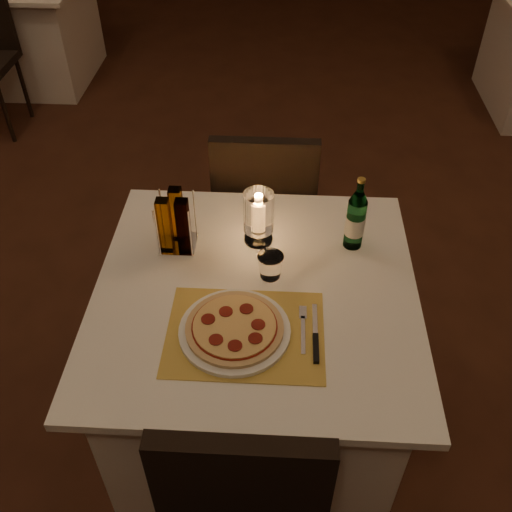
# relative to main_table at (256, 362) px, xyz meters

# --- Properties ---
(floor) EXTENTS (8.00, 10.00, 0.02)m
(floor) POSITION_rel_main_table_xyz_m (-0.09, 0.47, -0.38)
(floor) COLOR #482417
(floor) RESTS_ON ground
(main_table) EXTENTS (1.00, 1.00, 0.74)m
(main_table) POSITION_rel_main_table_xyz_m (0.00, 0.00, 0.00)
(main_table) COLOR white
(main_table) RESTS_ON ground
(chair_far) EXTENTS (0.42, 0.42, 0.90)m
(chair_far) POSITION_rel_main_table_xyz_m (0.00, 0.71, 0.18)
(chair_far) COLOR black
(chair_far) RESTS_ON ground
(placemat) EXTENTS (0.45, 0.34, 0.00)m
(placemat) POSITION_rel_main_table_xyz_m (-0.02, -0.18, 0.37)
(placemat) COLOR gold
(placemat) RESTS_ON main_table
(plate) EXTENTS (0.32, 0.32, 0.01)m
(plate) POSITION_rel_main_table_xyz_m (-0.05, -0.18, 0.38)
(plate) COLOR white
(plate) RESTS_ON placemat
(pizza) EXTENTS (0.28, 0.28, 0.02)m
(pizza) POSITION_rel_main_table_xyz_m (-0.05, -0.18, 0.39)
(pizza) COLOR #D8B77F
(pizza) RESTS_ON plate
(fork) EXTENTS (0.02, 0.18, 0.00)m
(fork) POSITION_rel_main_table_xyz_m (0.14, -0.15, 0.37)
(fork) COLOR silver
(fork) RESTS_ON placemat
(knife) EXTENTS (0.02, 0.22, 0.01)m
(knife) POSITION_rel_main_table_xyz_m (0.18, -0.21, 0.37)
(knife) COLOR black
(knife) RESTS_ON placemat
(tumbler) EXTENTS (0.08, 0.08, 0.08)m
(tumbler) POSITION_rel_main_table_xyz_m (0.04, 0.06, 0.41)
(tumbler) COLOR white
(tumbler) RESTS_ON main_table
(water_bottle) EXTENTS (0.06, 0.06, 0.27)m
(water_bottle) POSITION_rel_main_table_xyz_m (0.31, 0.23, 0.47)
(water_bottle) COLOR #509566
(water_bottle) RESTS_ON main_table
(hurricane_candle) EXTENTS (0.10, 0.10, 0.19)m
(hurricane_candle) POSITION_rel_main_table_xyz_m (-0.00, 0.23, 0.48)
(hurricane_candle) COLOR white
(hurricane_candle) RESTS_ON main_table
(cruet_caddy) EXTENTS (0.12, 0.12, 0.21)m
(cruet_caddy) POSITION_rel_main_table_xyz_m (-0.27, 0.19, 0.46)
(cruet_caddy) COLOR white
(cruet_caddy) RESTS_ON main_table
(neighbor_table_left) EXTENTS (1.00, 1.00, 0.74)m
(neighbor_table_left) POSITION_rel_main_table_xyz_m (-1.90, 3.00, 0.00)
(neighbor_table_left) COLOR white
(neighbor_table_left) RESTS_ON ground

